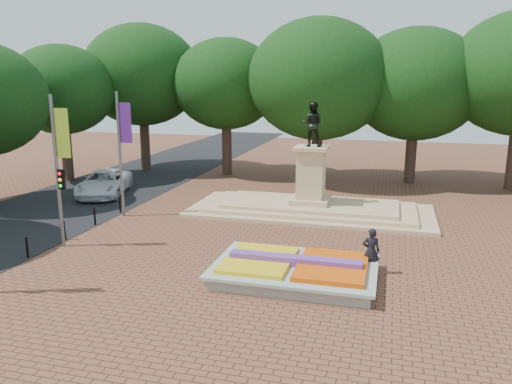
{
  "coord_description": "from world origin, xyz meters",
  "views": [
    {
      "loc": [
        4.35,
        -20.09,
        7.65
      ],
      "look_at": [
        -1.95,
        3.06,
        2.2
      ],
      "focal_mm": 35.0,
      "sensor_mm": 36.0,
      "label": 1
    }
  ],
  "objects_px": {
    "flower_bed": "(295,269)",
    "monument": "(310,198)",
    "van": "(104,183)",
    "pedestrian": "(371,251)"
  },
  "relations": [
    {
      "from": "flower_bed",
      "to": "van",
      "type": "xyz_separation_m",
      "value": [
        -15.15,
        10.9,
        0.45
      ]
    },
    {
      "from": "monument",
      "to": "pedestrian",
      "type": "distance_m",
      "value": 9.5
    },
    {
      "from": "flower_bed",
      "to": "monument",
      "type": "relative_size",
      "value": 0.45
    },
    {
      "from": "monument",
      "to": "pedestrian",
      "type": "bearing_deg",
      "value": -66.22
    },
    {
      "from": "monument",
      "to": "van",
      "type": "distance_m",
      "value": 14.15
    },
    {
      "from": "flower_bed",
      "to": "monument",
      "type": "xyz_separation_m",
      "value": [
        -1.03,
        10.0,
        0.5
      ]
    },
    {
      "from": "monument",
      "to": "van",
      "type": "xyz_separation_m",
      "value": [
        -14.12,
        0.9,
        -0.06
      ]
    },
    {
      "from": "flower_bed",
      "to": "pedestrian",
      "type": "bearing_deg",
      "value": 24.9
    },
    {
      "from": "flower_bed",
      "to": "pedestrian",
      "type": "relative_size",
      "value": 3.32
    },
    {
      "from": "monument",
      "to": "van",
      "type": "bearing_deg",
      "value": 176.35
    }
  ]
}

